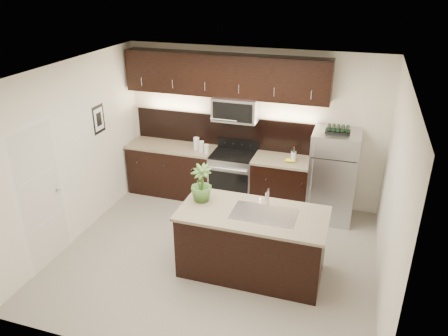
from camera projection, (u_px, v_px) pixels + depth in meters
name	position (u px, v px, depth m)	size (l,w,h in m)	color
ground	(217.00, 256.00, 6.43)	(4.50, 4.50, 0.00)	gray
room_walls	(207.00, 149.00, 5.72)	(4.52, 4.02, 2.71)	silver
counter_run	(222.00, 176.00, 7.82)	(3.51, 0.65, 0.94)	black
upper_fixtures	(226.00, 82.00, 7.25)	(3.49, 0.40, 1.66)	black
island	(252.00, 242.00, 5.92)	(1.96, 0.96, 0.94)	black
sink_faucet	(264.00, 213.00, 5.69)	(0.84, 0.50, 0.28)	silver
refrigerator	(333.00, 176.00, 7.12)	(0.74, 0.67, 1.53)	#B2B2B7
wine_rack	(338.00, 130.00, 6.78)	(0.38, 0.23, 0.09)	black
plant	(201.00, 183.00, 5.92)	(0.29, 0.29, 0.53)	#3D6628
canisters	(200.00, 146.00, 7.61)	(0.32, 0.19, 0.23)	silver
french_press	(293.00, 156.00, 7.20)	(0.09, 0.09, 0.26)	silver
bananas	(287.00, 160.00, 7.23)	(0.18, 0.14, 0.06)	yellow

